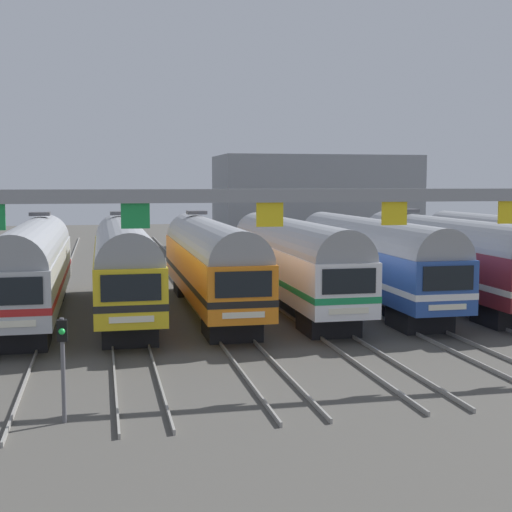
% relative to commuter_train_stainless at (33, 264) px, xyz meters
% --- Properties ---
extents(ground_plane, '(160.00, 160.00, 0.00)m').
position_rel_commuter_train_stainless_xyz_m(ground_plane, '(13.08, 0.00, -2.69)').
color(ground_plane, '#4C4944').
extents(track_bed, '(27.67, 70.00, 0.15)m').
position_rel_commuter_train_stainless_xyz_m(track_bed, '(13.08, 17.00, -2.61)').
color(track_bed, gray).
rests_on(track_bed, ground).
extents(commuter_train_stainless, '(2.88, 18.06, 5.05)m').
position_rel_commuter_train_stainless_xyz_m(commuter_train_stainless, '(0.00, 0.00, 0.00)').
color(commuter_train_stainless, '#B2B5BA').
rests_on(commuter_train_stainless, ground).
extents(commuter_train_yellow, '(2.88, 18.06, 5.05)m').
position_rel_commuter_train_stainless_xyz_m(commuter_train_yellow, '(4.36, 0.00, 0.00)').
color(commuter_train_yellow, gold).
rests_on(commuter_train_yellow, ground).
extents(commuter_train_orange, '(2.88, 18.06, 5.05)m').
position_rel_commuter_train_stainless_xyz_m(commuter_train_orange, '(8.72, 0.00, 0.00)').
color(commuter_train_orange, orange).
rests_on(commuter_train_orange, ground).
extents(commuter_train_white, '(2.88, 18.06, 5.05)m').
position_rel_commuter_train_stainless_xyz_m(commuter_train_white, '(13.08, 0.00, 0.00)').
color(commuter_train_white, white).
rests_on(commuter_train_white, ground).
extents(commuter_train_blue, '(2.88, 18.06, 4.77)m').
position_rel_commuter_train_stainless_xyz_m(commuter_train_blue, '(17.44, -0.00, -0.00)').
color(commuter_train_blue, '#284C9E').
rests_on(commuter_train_blue, ground).
extents(commuter_train_maroon, '(2.88, 18.06, 5.05)m').
position_rel_commuter_train_stainless_xyz_m(commuter_train_maroon, '(21.80, 0.00, 0.00)').
color(commuter_train_maroon, maroon).
rests_on(commuter_train_maroon, ground).
extents(catenary_gantry, '(31.40, 0.44, 6.97)m').
position_rel_commuter_train_stainless_xyz_m(catenary_gantry, '(13.08, -13.50, 2.77)').
color(catenary_gantry, gray).
rests_on(catenary_gantry, ground).
extents(yard_signal_mast, '(0.28, 0.35, 2.97)m').
position_rel_commuter_train_stainless_xyz_m(yard_signal_mast, '(2.18, -16.32, -0.61)').
color(yard_signal_mast, '#59595E').
rests_on(yard_signal_mast, ground).
extents(maintenance_building, '(20.24, 10.00, 9.40)m').
position_rel_commuter_train_stainless_xyz_m(maintenance_building, '(25.26, 36.22, 2.01)').
color(maintenance_building, gray).
rests_on(maintenance_building, ground).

